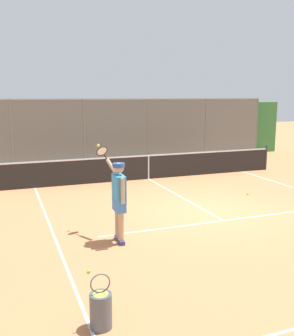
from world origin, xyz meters
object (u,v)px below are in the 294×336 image
Objects in this scene: tennis_ball_near_net at (89,271)px; ball_basket at (101,308)px; tennis_ball_by_sideline at (248,194)px; tennis_player at (119,195)px.

ball_basket is (0.21, 1.78, 0.27)m from tennis_ball_near_net.
ball_basket is at bearing 41.36° from tennis_ball_by_sideline.
tennis_ball_near_net is at bearing -96.80° from ball_basket.
tennis_ball_by_sideline is (-5.23, -2.55, -1.05)m from tennis_player.
ball_basket is (6.43, 5.66, 0.27)m from tennis_ball_by_sideline.
tennis_ball_by_sideline is (-6.22, -3.88, 0.00)m from tennis_ball_near_net.
ball_basket is at bearing 83.20° from tennis_ball_near_net.
tennis_ball_by_sideline is 0.08× the size of ball_basket.
tennis_player reaches higher than tennis_ball_near_net.
tennis_ball_near_net is 1.81m from ball_basket.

